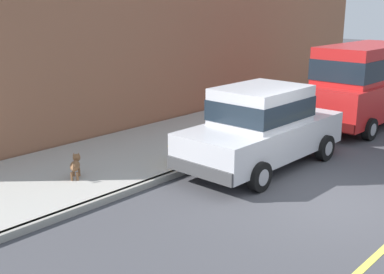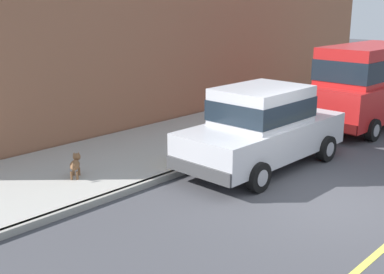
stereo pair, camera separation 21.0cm
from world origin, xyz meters
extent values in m
plane|color=#424247|center=(0.00, 0.00, 0.00)|extent=(80.00, 80.00, 0.00)
cube|color=gray|center=(-3.20, 0.00, 0.07)|extent=(0.16, 64.00, 0.14)
cube|color=#A8A59E|center=(-5.00, 0.00, 0.07)|extent=(3.60, 64.00, 0.14)
cube|color=#BCBCC1|center=(-2.20, 0.86, 0.70)|extent=(1.84, 4.52, 0.76)
cube|color=#BCBCC1|center=(-2.20, 0.76, 1.50)|extent=(1.60, 2.11, 0.84)
cube|color=#19232D|center=(-2.20, 0.76, 1.44)|extent=(1.64, 2.16, 0.46)
cube|color=#424243|center=(-2.18, 3.06, 0.46)|extent=(1.77, 0.22, 0.28)
cube|color=#424243|center=(-2.22, -1.34, 0.46)|extent=(1.77, 0.22, 0.28)
cylinder|color=black|center=(-3.09, 2.26, 0.32)|extent=(0.23, 0.64, 0.64)
cylinder|color=#9E9EA3|center=(-3.09, 2.26, 0.32)|extent=(0.24, 0.35, 0.35)
cylinder|color=black|center=(-1.29, 2.24, 0.32)|extent=(0.23, 0.64, 0.64)
cylinder|color=#9E9EA3|center=(-1.29, 2.24, 0.32)|extent=(0.24, 0.35, 0.35)
cylinder|color=black|center=(-3.11, -0.53, 0.32)|extent=(0.23, 0.64, 0.64)
cylinder|color=#9E9EA3|center=(-3.11, -0.53, 0.32)|extent=(0.24, 0.35, 0.35)
cylinder|color=black|center=(-1.31, -0.54, 0.32)|extent=(0.23, 0.64, 0.64)
cylinder|color=#9E9EA3|center=(-1.31, -0.54, 0.32)|extent=(0.24, 0.35, 0.35)
cube|color=#EAEACC|center=(-2.74, 3.09, 0.81)|extent=(0.28, 0.08, 0.14)
cube|color=#EAEACC|center=(-1.62, 3.08, 0.81)|extent=(0.28, 0.08, 0.14)
cube|color=red|center=(-2.13, 6.27, 0.87)|extent=(2.01, 4.84, 1.10)
cube|color=red|center=(-2.13, 6.27, 1.97)|extent=(1.76, 3.84, 1.10)
cube|color=#19232D|center=(-2.13, 6.27, 1.89)|extent=(1.79, 3.88, 0.61)
cube|color=#400A0A|center=(-2.18, 3.92, 0.46)|extent=(1.87, 0.24, 0.28)
cylinder|color=black|center=(-3.05, 7.78, 0.32)|extent=(0.23, 0.64, 0.64)
cylinder|color=#9E9EA3|center=(-3.05, 7.78, 0.32)|extent=(0.25, 0.36, 0.35)
cylinder|color=black|center=(-3.11, 4.81, 0.32)|extent=(0.23, 0.64, 0.64)
cylinder|color=#9E9EA3|center=(-3.11, 4.81, 0.32)|extent=(0.25, 0.36, 0.35)
cylinder|color=black|center=(-1.21, 4.76, 0.32)|extent=(0.23, 0.64, 0.64)
cylinder|color=#9E9EA3|center=(-1.21, 4.76, 0.32)|extent=(0.25, 0.36, 0.35)
cube|color=#EAEACC|center=(-2.67, 8.66, 1.04)|extent=(0.28, 0.09, 0.14)
cylinder|color=black|center=(-2.95, 10.10, 0.32)|extent=(0.23, 0.64, 0.64)
cylinder|color=#9E9EA3|center=(-2.95, 10.10, 0.32)|extent=(0.24, 0.35, 0.35)
ellipsoid|color=brown|center=(-4.46, -2.85, 0.42)|extent=(0.46, 0.45, 0.20)
cylinder|color=brown|center=(-4.60, -2.81, 0.23)|extent=(0.05, 0.05, 0.18)
cylinder|color=brown|center=(-4.52, -2.72, 0.23)|extent=(0.05, 0.05, 0.18)
cylinder|color=brown|center=(-4.40, -2.99, 0.23)|extent=(0.05, 0.05, 0.18)
cylinder|color=brown|center=(-4.32, -2.90, 0.23)|extent=(0.05, 0.05, 0.18)
sphere|color=brown|center=(-4.67, -2.66, 0.51)|extent=(0.17, 0.17, 0.17)
ellipsoid|color=#432C1C|center=(-4.74, -2.60, 0.49)|extent=(0.13, 0.13, 0.06)
cone|color=brown|center=(-4.70, -2.70, 0.59)|extent=(0.06, 0.06, 0.07)
cone|color=brown|center=(-4.63, -2.63, 0.59)|extent=(0.06, 0.06, 0.07)
cylinder|color=brown|center=(-4.27, -3.03, 0.48)|extent=(0.11, 0.11, 0.13)
cylinder|color=gold|center=(-3.65, -0.66, 0.17)|extent=(0.24, 0.24, 0.06)
cylinder|color=gold|center=(-3.65, -0.66, 0.47)|extent=(0.17, 0.17, 0.55)
sphere|color=gold|center=(-3.65, -0.66, 0.79)|extent=(0.15, 0.15, 0.15)
cylinder|color=gold|center=(-3.77, -0.66, 0.50)|extent=(0.10, 0.07, 0.07)
cylinder|color=gold|center=(-3.53, -0.66, 0.50)|extent=(0.10, 0.07, 0.07)
cube|color=#8C5B42|center=(-7.10, 4.61, 1.96)|extent=(0.50, 20.00, 3.93)
camera|label=1|loc=(4.09, -8.64, 3.84)|focal=46.39mm
camera|label=2|loc=(4.24, -8.49, 3.84)|focal=46.39mm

